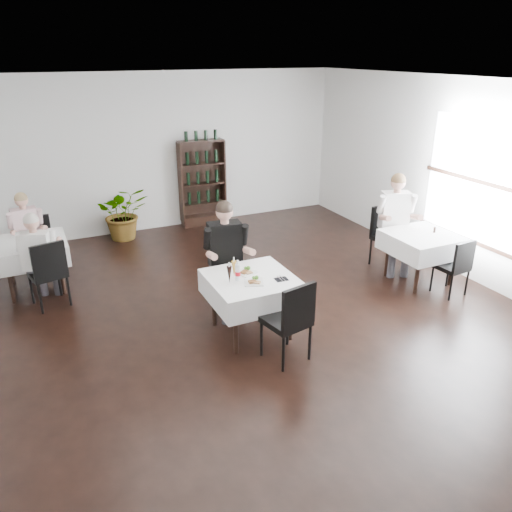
{
  "coord_description": "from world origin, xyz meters",
  "views": [
    {
      "loc": [
        -2.6,
        -5.05,
        3.36
      ],
      "look_at": [
        -0.14,
        0.2,
        0.95
      ],
      "focal_mm": 35.0,
      "sensor_mm": 36.0,
      "label": 1
    }
  ],
  "objects_px": {
    "main_table": "(251,288)",
    "diner_main": "(227,250)",
    "potted_tree": "(123,213)",
    "wine_shelf": "(203,184)"
  },
  "relations": [
    {
      "from": "wine_shelf",
      "to": "diner_main",
      "type": "height_order",
      "value": "wine_shelf"
    },
    {
      "from": "potted_tree",
      "to": "diner_main",
      "type": "relative_size",
      "value": 0.65
    },
    {
      "from": "main_table",
      "to": "diner_main",
      "type": "height_order",
      "value": "diner_main"
    },
    {
      "from": "diner_main",
      "to": "main_table",
      "type": "bearing_deg",
      "value": -84.14
    },
    {
      "from": "potted_tree",
      "to": "diner_main",
      "type": "xyz_separation_m",
      "value": [
        0.69,
        -3.51,
        0.4
      ]
    },
    {
      "from": "diner_main",
      "to": "wine_shelf",
      "type": "bearing_deg",
      "value": 75.34
    },
    {
      "from": "main_table",
      "to": "potted_tree",
      "type": "bearing_deg",
      "value": 100.27
    },
    {
      "from": "potted_tree",
      "to": "diner_main",
      "type": "bearing_deg",
      "value": -78.96
    },
    {
      "from": "wine_shelf",
      "to": "main_table",
      "type": "relative_size",
      "value": 1.7
    },
    {
      "from": "wine_shelf",
      "to": "diner_main",
      "type": "distance_m",
      "value": 3.81
    }
  ]
}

